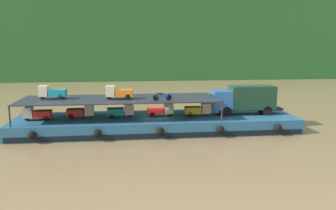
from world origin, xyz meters
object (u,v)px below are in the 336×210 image
(cargo_barge, at_px, (156,123))
(mini_truck_lower_stern, at_px, (37,113))
(mini_truck_upper_stern, at_px, (52,92))
(covered_lorry, at_px, (245,99))
(mini_truck_lower_bow, at_px, (198,109))
(mini_truck_lower_aft, at_px, (81,111))
(mini_truck_lower_mid, at_px, (121,111))
(motorcycle_upper_port, at_px, (162,96))
(mini_truck_upper_mid, at_px, (119,92))
(mini_truck_lower_fore, at_px, (161,110))

(cargo_barge, distance_m, mini_truck_lower_stern, 12.16)
(cargo_barge, xyz_separation_m, mini_truck_upper_stern, (-10.66, 0.44, 3.44))
(covered_lorry, relative_size, mini_truck_lower_bow, 2.84)
(mini_truck_lower_aft, xyz_separation_m, mini_truck_lower_mid, (4.07, -0.08, 0.00))
(mini_truck_lower_bow, height_order, motorcycle_upper_port, motorcycle_upper_port)
(mini_truck_upper_stern, bearing_deg, mini_truck_upper_mid, -7.71)
(mini_truck_lower_mid, bearing_deg, mini_truck_upper_mid, -108.10)
(cargo_barge, height_order, mini_truck_lower_fore, mini_truck_lower_fore)
(mini_truck_lower_mid, xyz_separation_m, mini_truck_upper_mid, (-0.17, -0.53, 2.00))
(cargo_barge, relative_size, mini_truck_lower_stern, 10.60)
(mini_truck_lower_aft, bearing_deg, mini_truck_lower_stern, -172.59)
(cargo_barge, height_order, mini_truck_upper_stern, mini_truck_upper_stern)
(mini_truck_lower_mid, height_order, mini_truck_lower_bow, same)
(mini_truck_lower_bow, relative_size, mini_truck_upper_mid, 0.99)
(cargo_barge, bearing_deg, mini_truck_upper_stern, 177.63)
(mini_truck_lower_stern, distance_m, mini_truck_lower_bow, 16.52)
(mini_truck_lower_stern, xyz_separation_m, mini_truck_lower_fore, (12.54, 0.50, 0.00))
(mini_truck_lower_aft, relative_size, mini_truck_lower_mid, 0.98)
(mini_truck_lower_aft, height_order, mini_truck_lower_fore, same)
(mini_truck_lower_mid, xyz_separation_m, mini_truck_lower_bow, (8.17, -0.24, 0.00))
(cargo_barge, xyz_separation_m, mini_truck_lower_stern, (-12.07, -0.42, 1.44))
(mini_truck_lower_aft, bearing_deg, mini_truck_lower_bow, -1.53)
(mini_truck_lower_stern, relative_size, mini_truck_lower_bow, 1.00)
(mini_truck_upper_stern, xyz_separation_m, mini_truck_upper_mid, (6.76, -0.92, 0.00))
(covered_lorry, relative_size, mini_truck_upper_stern, 2.83)
(covered_lorry, height_order, mini_truck_lower_bow, covered_lorry)
(cargo_barge, xyz_separation_m, mini_truck_lower_mid, (-3.72, 0.05, 1.44))
(mini_truck_lower_stern, relative_size, motorcycle_upper_port, 1.46)
(mini_truck_upper_mid, bearing_deg, mini_truck_lower_mid, 71.90)
(mini_truck_upper_mid, bearing_deg, mini_truck_lower_aft, 171.14)
(mini_truck_lower_aft, bearing_deg, motorcycle_upper_port, -14.40)
(mini_truck_lower_stern, distance_m, motorcycle_upper_port, 12.71)
(mini_truck_lower_fore, height_order, mini_truck_upper_stern, mini_truck_upper_stern)
(mini_truck_lower_stern, bearing_deg, mini_truck_lower_fore, 2.30)
(mini_truck_lower_mid, xyz_separation_m, motorcycle_upper_port, (4.14, -2.03, 1.74))
(cargo_barge, height_order, mini_truck_lower_bow, mini_truck_lower_bow)
(mini_truck_lower_mid, distance_m, motorcycle_upper_port, 4.93)
(mini_truck_lower_stern, distance_m, mini_truck_lower_fore, 12.55)
(covered_lorry, distance_m, mini_truck_upper_stern, 20.39)
(mini_truck_lower_stern, xyz_separation_m, mini_truck_lower_aft, (4.27, 0.56, 0.00))
(cargo_barge, relative_size, mini_truck_upper_mid, 10.50)
(cargo_barge, relative_size, covered_lorry, 3.72)
(mini_truck_lower_aft, xyz_separation_m, mini_truck_upper_stern, (-2.86, 0.31, 2.00))
(mini_truck_upper_stern, relative_size, mini_truck_upper_mid, 1.00)
(covered_lorry, xyz_separation_m, mini_truck_upper_mid, (-13.60, -0.70, 1.00))
(mini_truck_lower_stern, bearing_deg, covered_lorry, 1.71)
(covered_lorry, height_order, mini_truck_upper_mid, mini_truck_upper_mid)
(mini_truck_lower_mid, relative_size, motorcycle_upper_port, 1.47)
(mini_truck_lower_bow, bearing_deg, mini_truck_lower_aft, 178.47)
(cargo_barge, relative_size, motorcycle_upper_port, 15.44)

